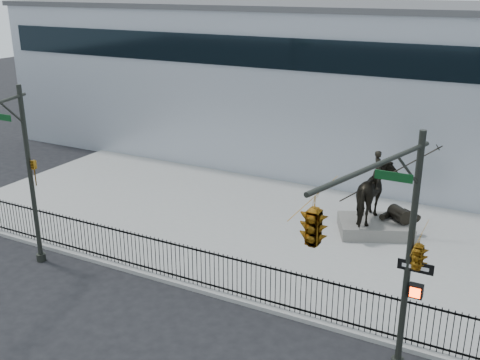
% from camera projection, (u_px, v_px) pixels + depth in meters
% --- Properties ---
extents(ground, '(120.00, 120.00, 0.00)m').
position_uv_depth(ground, '(188.00, 308.00, 19.01)').
color(ground, black).
rests_on(ground, ground).
extents(plaza, '(30.00, 12.00, 0.15)m').
position_uv_depth(plaza, '(273.00, 230.00, 24.82)').
color(plaza, gray).
rests_on(plaza, ground).
extents(building, '(44.00, 14.00, 9.00)m').
position_uv_depth(building, '(364.00, 85.00, 34.19)').
color(building, '#B5BCC5').
rests_on(building, ground).
extents(picket_fence, '(22.10, 0.10, 1.50)m').
position_uv_depth(picket_fence, '(206.00, 269.00, 19.75)').
color(picket_fence, black).
rests_on(picket_fence, plaza).
extents(statue_plinth, '(3.63, 3.16, 0.57)m').
position_uv_depth(statue_plinth, '(375.00, 227.00, 24.29)').
color(statue_plinth, '#5E5B56').
rests_on(statue_plinth, plaza).
extents(equestrian_statue, '(3.56, 3.04, 3.30)m').
position_uv_depth(equestrian_statue, '(379.00, 195.00, 23.79)').
color(equestrian_statue, black).
rests_on(equestrian_statue, statue_plinth).
extents(traffic_signal_left, '(1.52, 4.84, 7.00)m').
position_uv_depth(traffic_signal_left, '(16.00, 171.00, 20.11)').
color(traffic_signal_left, '#272A24').
rests_on(traffic_signal_left, ground).
extents(traffic_signal_right, '(2.17, 6.86, 7.00)m').
position_uv_depth(traffic_signal_right, '(371.00, 239.00, 12.88)').
color(traffic_signal_right, '#272A24').
rests_on(traffic_signal_right, ground).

